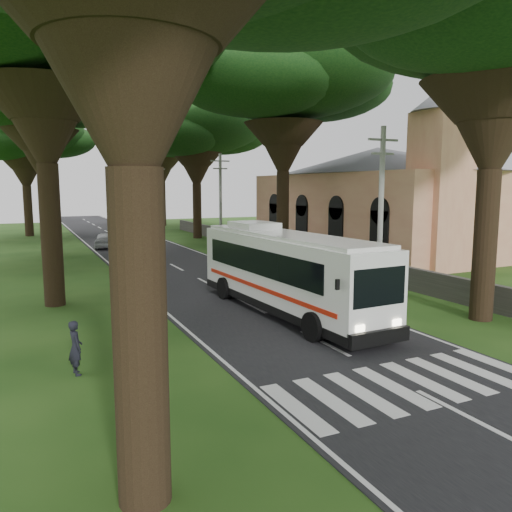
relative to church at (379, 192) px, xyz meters
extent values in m
plane|color=#1D4112|center=(-17.86, -21.55, -4.91)|extent=(140.00, 140.00, 0.00)
cube|color=black|center=(-17.86, 3.45, -4.90)|extent=(8.00, 120.00, 0.04)
cube|color=silver|center=(-17.86, -23.55, -4.91)|extent=(8.00, 3.00, 0.01)
cube|color=#383533|center=(-8.86, 2.45, -4.31)|extent=(0.35, 50.00, 1.20)
cube|color=tan|center=(0.14, 0.45, -1.71)|extent=(12.00, 22.00, 6.40)
pyramid|color=#595960|center=(0.14, 0.45, 3.69)|extent=(14.00, 24.00, 2.20)
cube|color=tan|center=(-2.86, -9.55, 0.09)|extent=(3.00, 3.00, 10.00)
cone|color=#595960|center=(-2.86, -9.55, 5.89)|extent=(4.00, 4.00, 1.60)
cylinder|color=gray|center=(-12.36, -15.55, -0.91)|extent=(0.24, 0.24, 8.00)
cube|color=gray|center=(-12.36, -15.55, 2.49)|extent=(1.60, 0.10, 0.10)
cube|color=gray|center=(-12.36, -15.55, 1.89)|extent=(1.20, 0.10, 0.10)
cylinder|color=gray|center=(-12.36, 4.45, -0.91)|extent=(0.24, 0.24, 8.00)
cube|color=gray|center=(-12.36, 4.45, 2.49)|extent=(1.60, 0.10, 0.10)
cube|color=gray|center=(-12.36, 4.45, 1.89)|extent=(1.20, 0.10, 0.10)
cylinder|color=gray|center=(-12.36, 24.45, -0.91)|extent=(0.24, 0.24, 8.00)
cube|color=gray|center=(-12.36, 24.45, 2.49)|extent=(1.60, 0.10, 0.10)
cube|color=gray|center=(-12.36, 24.45, 1.89)|extent=(1.20, 0.10, 0.10)
cylinder|color=black|center=(-25.36, -25.55, -2.08)|extent=(0.90, 0.90, 5.65)
cone|color=black|center=(-25.36, -25.55, 2.64)|extent=(3.20, 3.20, 3.80)
cylinder|color=black|center=(-25.86, -9.55, -1.73)|extent=(0.90, 0.90, 6.36)
cone|color=black|center=(-25.86, -9.55, 3.35)|extent=(3.20, 3.20, 3.80)
cylinder|color=black|center=(-25.36, 8.45, -1.77)|extent=(0.90, 0.90, 6.28)
cone|color=black|center=(-25.36, 8.45, 3.27)|extent=(3.20, 3.20, 3.80)
ellipsoid|color=black|center=(-25.36, 8.45, 8.05)|extent=(14.35, 14.35, 6.02)
cylinder|color=black|center=(-26.36, 26.45, -2.18)|extent=(0.90, 0.90, 5.45)
cone|color=black|center=(-26.36, 26.45, 2.44)|extent=(3.20, 3.20, 3.80)
ellipsoid|color=black|center=(-26.36, 26.45, 6.20)|extent=(12.67, 12.67, 5.32)
cylinder|color=black|center=(-10.36, -19.55, -1.90)|extent=(0.90, 0.90, 6.02)
cone|color=black|center=(-10.36, -19.55, 3.01)|extent=(3.20, 3.20, 3.80)
cylinder|color=black|center=(-9.86, -1.55, -1.69)|extent=(0.90, 0.90, 6.45)
cone|color=black|center=(-9.86, -1.55, 3.44)|extent=(3.20, 3.20, 3.80)
ellipsoid|color=black|center=(-9.86, -1.55, 8.42)|extent=(15.42, 15.42, 6.48)
cylinder|color=black|center=(-10.36, 16.45, -2.07)|extent=(0.90, 0.90, 5.68)
cone|color=black|center=(-10.36, 16.45, 2.67)|extent=(3.20, 3.20, 3.80)
ellipsoid|color=black|center=(-10.36, 16.45, 6.72)|extent=(14.20, 14.20, 5.96)
cylinder|color=black|center=(-9.36, 34.45, -1.90)|extent=(0.90, 0.90, 6.01)
cone|color=black|center=(-9.36, 34.45, 3.00)|extent=(3.20, 3.20, 3.80)
ellipsoid|color=black|center=(-9.36, 34.45, 7.45)|extent=(15.88, 15.88, 6.67)
cube|color=white|center=(-17.06, -15.29, -3.05)|extent=(2.94, 11.67, 2.84)
cube|color=black|center=(-17.08, -15.00, -2.64)|extent=(2.90, 9.55, 1.06)
cube|color=black|center=(-17.06, -15.29, -4.43)|extent=(2.98, 11.71, 0.34)
cube|color=red|center=(-17.06, -15.29, -3.70)|extent=(2.94, 10.51, 0.17)
cube|color=white|center=(-17.06, -15.29, -1.57)|extent=(2.72, 11.08, 0.17)
cylinder|color=black|center=(-18.09, -19.20, -4.38)|extent=(0.39, 1.07, 1.06)
cylinder|color=black|center=(-15.68, -19.09, -4.38)|extent=(0.39, 1.07, 1.06)
cylinder|color=black|center=(-18.44, -11.69, -4.38)|extent=(0.39, 1.07, 1.06)
cylinder|color=black|center=(-16.03, -11.58, -4.38)|extent=(0.39, 1.07, 1.06)
imported|color=#A5A6A9|center=(-20.53, 11.52, -4.19)|extent=(2.46, 4.28, 1.37)
imported|color=maroon|center=(-14.86, 40.68, -4.27)|extent=(2.28, 4.41, 1.22)
imported|color=black|center=(-25.84, -18.91, -4.12)|extent=(0.47, 0.63, 1.58)
camera|label=1|loc=(-27.00, -33.52, 0.43)|focal=35.00mm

